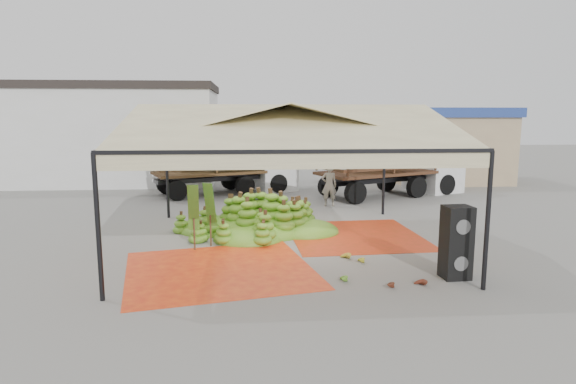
{
  "coord_description": "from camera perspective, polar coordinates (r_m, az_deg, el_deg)",
  "views": [
    {
      "loc": [
        -0.95,
        -13.55,
        3.72
      ],
      "look_at": [
        0.2,
        1.5,
        1.3
      ],
      "focal_mm": 30.0,
      "sensor_mm": 36.0,
      "label": 1
    }
  ],
  "objects": [
    {
      "name": "hand_red_b",
      "position": [
        11.11,
        15.35,
        -10.26
      ],
      "size": [
        0.55,
        0.53,
        0.19
      ],
      "primitive_type": "ellipsoid",
      "rotation": [
        0.0,
        0.0,
        0.63
      ],
      "color": "#612916",
      "rests_on": "ground"
    },
    {
      "name": "vendor",
      "position": [
        19.82,
        4.9,
        0.81
      ],
      "size": [
        0.65,
        0.44,
        1.74
      ],
      "primitive_type": "imported",
      "rotation": [
        0.0,
        0.0,
        3.1
      ],
      "color": "gray",
      "rests_on": "ground"
    },
    {
      "name": "hand_green",
      "position": [
        11.09,
        6.23,
        -10.02
      ],
      "size": [
        0.44,
        0.36,
        0.19
      ],
      "primitive_type": "ellipsoid",
      "rotation": [
        0.0,
        0.0,
        -0.05
      ],
      "color": "#3A7D1A",
      "rests_on": "ground"
    },
    {
      "name": "truck_left",
      "position": [
        23.32,
        -6.71,
        3.39
      ],
      "size": [
        7.09,
        4.68,
        2.31
      ],
      "rotation": [
        0.0,
        0.0,
        0.39
      ],
      "color": "#52391B",
      "rests_on": "ground"
    },
    {
      "name": "ground",
      "position": [
        14.08,
        -0.35,
        -6.21
      ],
      "size": [
        90.0,
        90.0,
        0.0
      ],
      "primitive_type": "plane",
      "color": "slate",
      "rests_on": "ground"
    },
    {
      "name": "banana_heap",
      "position": [
        15.51,
        -3.23,
        -2.58
      ],
      "size": [
        6.58,
        5.98,
        1.16
      ],
      "primitive_type": "ellipsoid",
      "rotation": [
        0.0,
        0.0,
        -0.33
      ],
      "color": "#39811B",
      "rests_on": "ground"
    },
    {
      "name": "hand_red_a",
      "position": [
        10.9,
        11.69,
        -10.54
      ],
      "size": [
        0.48,
        0.43,
        0.18
      ],
      "primitive_type": "ellipsoid",
      "rotation": [
        0.0,
        0.0,
        -0.33
      ],
      "color": "#521C12",
      "rests_on": "ground"
    },
    {
      "name": "canopy_tent",
      "position": [
        13.59,
        -0.36,
        7.34
      ],
      "size": [
        8.1,
        8.1,
        4.0
      ],
      "color": "black",
      "rests_on": "ground"
    },
    {
      "name": "building_white",
      "position": [
        29.01,
        -22.69,
        6.42
      ],
      "size": [
        14.3,
        6.3,
        5.4
      ],
      "color": "silver",
      "rests_on": "ground"
    },
    {
      "name": "speaker_stack",
      "position": [
        11.69,
        19.32,
        -5.65
      ],
      "size": [
        0.64,
        0.57,
        1.69
      ],
      "rotation": [
        0.0,
        0.0,
        0.07
      ],
      "color": "black",
      "rests_on": "ground"
    },
    {
      "name": "hanging_bunches",
      "position": [
        12.8,
        6.32,
        4.13
      ],
      "size": [
        1.74,
        0.24,
        0.2
      ],
      "color": "#3D7919",
      "rests_on": "ground"
    },
    {
      "name": "truck_right",
      "position": [
        23.11,
        12.76,
        3.39
      ],
      "size": [
        7.5,
        5.09,
        2.45
      ],
      "rotation": [
        0.0,
        0.0,
        0.41
      ],
      "color": "#512D1B",
      "rests_on": "ground"
    },
    {
      "name": "hand_yellow_a",
      "position": [
        12.49,
        8.32,
        -7.86
      ],
      "size": [
        0.44,
        0.36,
        0.19
      ],
      "primitive_type": "ellipsoid",
      "rotation": [
        0.0,
        0.0,
        -0.06
      ],
      "color": "gold",
      "rests_on": "ground"
    },
    {
      "name": "hand_yellow_b",
      "position": [
        12.71,
        6.65,
        -7.45
      ],
      "size": [
        0.6,
        0.57,
        0.22
      ],
      "primitive_type": "ellipsoid",
      "rotation": [
        0.0,
        0.0,
        0.49
      ],
      "color": "gold",
      "rests_on": "ground"
    },
    {
      "name": "building_tan",
      "position": [
        28.76,
        18.09,
        5.38
      ],
      "size": [
        6.3,
        5.3,
        4.1
      ],
      "color": "tan",
      "rests_on": "ground"
    },
    {
      "name": "tarp_right",
      "position": [
        15.2,
        7.94,
        -5.12
      ],
      "size": [
        4.18,
        4.37,
        0.01
      ],
      "primitive_type": "cube",
      "rotation": [
        0.0,
        0.0,
        0.05
      ],
      "color": "red",
      "rests_on": "ground"
    },
    {
      "name": "tarp_left",
      "position": [
        11.96,
        -8.1,
        -9.07
      ],
      "size": [
        5.14,
        4.98,
        0.01
      ],
      "primitive_type": "cube",
      "rotation": [
        0.0,
        0.0,
        0.21
      ],
      "color": "#ED5516",
      "rests_on": "ground"
    },
    {
      "name": "banana_leaves",
      "position": [
        14.03,
        -9.75,
        -6.4
      ],
      "size": [
        0.96,
        1.36,
        3.7
      ],
      "primitive_type": null,
      "color": "#247A20",
      "rests_on": "ground"
    }
  ]
}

